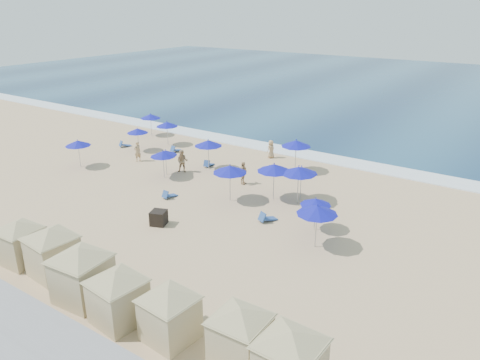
% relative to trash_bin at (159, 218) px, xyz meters
% --- Properties ---
extents(ground, '(160.00, 160.00, 0.00)m').
position_rel_trash_bin_xyz_m(ground, '(-0.08, 2.21, -0.45)').
color(ground, tan).
rests_on(ground, ground).
extents(ocean, '(160.00, 80.00, 0.06)m').
position_rel_trash_bin_xyz_m(ocean, '(-0.08, 57.21, -0.42)').
color(ocean, '#0D2B4C').
rests_on(ocean, ground).
extents(surf_line, '(160.00, 2.50, 0.08)m').
position_rel_trash_bin_xyz_m(surf_line, '(-0.08, 17.71, -0.41)').
color(surf_line, white).
rests_on(surf_line, ground).
extents(trash_bin, '(1.15, 1.15, 0.89)m').
position_rel_trash_bin_xyz_m(trash_bin, '(0.00, 0.00, 0.00)').
color(trash_bin, black).
rests_on(trash_bin, ground).
extents(cabana_0, '(4.11, 4.11, 2.58)m').
position_rel_trash_bin_xyz_m(cabana_0, '(-2.81, -7.25, 1.03)').
color(cabana_0, tan).
rests_on(cabana_0, ground).
extents(cabana_1, '(4.43, 4.43, 2.79)m').
position_rel_trash_bin_xyz_m(cabana_1, '(-0.37, -7.03, 1.15)').
color(cabana_1, tan).
rests_on(cabana_1, ground).
extents(cabana_2, '(4.65, 4.65, 2.93)m').
position_rel_trash_bin_xyz_m(cabana_2, '(2.58, -7.58, 1.23)').
color(cabana_2, tan).
rests_on(cabana_2, ground).
extents(cabana_3, '(4.26, 4.26, 2.69)m').
position_rel_trash_bin_xyz_m(cabana_3, '(5.11, -7.75, 1.09)').
color(cabana_3, tan).
rests_on(cabana_3, ground).
extents(cabana_4, '(4.09, 4.09, 2.57)m').
position_rel_trash_bin_xyz_m(cabana_4, '(7.65, -7.35, 1.03)').
color(cabana_4, tan).
rests_on(cabana_4, ground).
extents(cabana_5, '(4.13, 4.13, 2.59)m').
position_rel_trash_bin_xyz_m(cabana_5, '(10.69, -6.81, 1.04)').
color(cabana_5, tan).
rests_on(cabana_5, ground).
extents(cabana_6, '(4.38, 4.38, 2.75)m').
position_rel_trash_bin_xyz_m(cabana_6, '(12.91, -7.03, 1.13)').
color(cabana_6, tan).
rests_on(cabana_6, ground).
extents(umbrella_0, '(1.94, 1.94, 2.20)m').
position_rel_trash_bin_xyz_m(umbrella_0, '(-12.13, 10.13, 1.46)').
color(umbrella_0, '#A5A8AD').
rests_on(umbrella_0, ground).
extents(umbrella_1, '(2.07, 2.07, 2.35)m').
position_rel_trash_bin_xyz_m(umbrella_1, '(-12.87, 4.24, 1.59)').
color(umbrella_1, '#A5A8AD').
rests_on(umbrella_1, ground).
extents(umbrella_2, '(2.06, 2.06, 2.34)m').
position_rel_trash_bin_xyz_m(umbrella_2, '(-11.25, 13.08, 1.59)').
color(umbrella_2, '#A5A8AD').
rests_on(umbrella_2, ground).
extents(umbrella_3, '(1.97, 1.97, 2.24)m').
position_rel_trash_bin_xyz_m(umbrella_3, '(-5.37, 6.25, 1.50)').
color(umbrella_3, '#A5A8AD').
rests_on(umbrella_3, ground).
extents(umbrella_4, '(2.24, 2.24, 2.55)m').
position_rel_trash_bin_xyz_m(umbrella_4, '(-3.75, 9.79, 1.77)').
color(umbrella_4, '#A5A8AD').
rests_on(umbrella_4, ground).
extents(umbrella_5, '(1.83, 1.83, 2.08)m').
position_rel_trash_bin_xyz_m(umbrella_5, '(-5.71, 6.88, 1.36)').
color(umbrella_5, '#A5A8AD').
rests_on(umbrella_5, ground).
extents(umbrella_6, '(2.32, 2.32, 2.64)m').
position_rel_trash_bin_xyz_m(umbrella_6, '(1.47, 5.47, 1.85)').
color(umbrella_6, '#A5A8AD').
rests_on(umbrella_6, ground).
extents(umbrella_7, '(2.33, 2.33, 2.66)m').
position_rel_trash_bin_xyz_m(umbrella_7, '(3.78, 7.38, 1.86)').
color(umbrella_7, '#A5A8AD').
rests_on(umbrella_7, ground).
extents(umbrella_8, '(2.36, 2.36, 2.69)m').
position_rel_trash_bin_xyz_m(umbrella_8, '(5.44, 7.76, 1.88)').
color(umbrella_8, '#A5A8AD').
rests_on(umbrella_8, ground).
extents(umbrella_9, '(2.37, 2.37, 2.70)m').
position_rel_trash_bin_xyz_m(umbrella_9, '(2.31, 13.31, 1.89)').
color(umbrella_9, '#A5A8AD').
rests_on(umbrella_9, ground).
extents(umbrella_10, '(2.21, 2.21, 2.51)m').
position_rel_trash_bin_xyz_m(umbrella_10, '(5.38, 8.28, 1.73)').
color(umbrella_10, '#A5A8AD').
rests_on(umbrella_10, ground).
extents(umbrella_11, '(2.29, 2.29, 2.60)m').
position_rel_trash_bin_xyz_m(umbrella_11, '(9.14, 2.84, 1.81)').
color(umbrella_11, '#A5A8AD').
rests_on(umbrella_11, ground).
extents(umbrella_12, '(1.84, 1.84, 2.09)m').
position_rel_trash_bin_xyz_m(umbrella_12, '(8.18, 4.72, 1.37)').
color(umbrella_12, '#A5A8AD').
rests_on(umbrella_12, ground).
extents(umbrella_13, '(2.02, 2.02, 2.30)m').
position_rel_trash_bin_xyz_m(umbrella_13, '(-14.98, 14.70, 1.55)').
color(umbrella_13, '#A5A8AD').
rests_on(umbrella_13, ground).
extents(beach_chair_0, '(0.92, 1.23, 0.62)m').
position_rel_trash_bin_xyz_m(beach_chair_0, '(-14.23, 10.26, -0.23)').
color(beach_chair_0, navy).
rests_on(beach_chair_0, ground).
extents(beach_chair_1, '(0.71, 1.21, 0.63)m').
position_rel_trash_bin_xyz_m(beach_chair_1, '(-9.16, 11.78, -0.23)').
color(beach_chair_1, navy).
rests_on(beach_chair_1, ground).
extents(beach_chair_2, '(0.75, 1.24, 0.64)m').
position_rel_trash_bin_xyz_m(beach_chair_2, '(-4.17, 10.26, -0.23)').
color(beach_chair_2, navy).
rests_on(beach_chair_2, ground).
extents(beach_chair_3, '(0.62, 1.16, 0.61)m').
position_rel_trash_bin_xyz_m(beach_chair_3, '(-2.36, 3.44, -0.23)').
color(beach_chair_3, navy).
rests_on(beach_chair_3, ground).
extents(beach_chair_4, '(0.98, 1.33, 0.67)m').
position_rel_trash_bin_xyz_m(beach_chair_4, '(5.21, 4.08, -0.22)').
color(beach_chair_4, navy).
rests_on(beach_chair_4, ground).
extents(beach_chair_5, '(0.88, 1.34, 0.68)m').
position_rel_trash_bin_xyz_m(beach_chair_5, '(7.83, 6.98, -0.21)').
color(beach_chair_5, navy).
rests_on(beach_chair_5, ground).
extents(beachgoer_0, '(0.50, 0.69, 1.75)m').
position_rel_trash_bin_xyz_m(beachgoer_0, '(-10.05, 8.00, 0.43)').
color(beachgoer_0, tan).
rests_on(beachgoer_0, ground).
extents(beachgoer_1, '(1.13, 1.06, 1.86)m').
position_rel_trash_bin_xyz_m(beachgoer_1, '(-5.00, 8.01, 0.48)').
color(beachgoer_1, tan).
rests_on(beachgoer_1, ground).
extents(beachgoer_2, '(0.47, 1.04, 1.73)m').
position_rel_trash_bin_xyz_m(beachgoer_2, '(0.43, 8.58, 0.42)').
color(beachgoer_2, tan).
rests_on(beachgoer_2, ground).
extents(beachgoer_3, '(0.69, 0.88, 1.59)m').
position_rel_trash_bin_xyz_m(beachgoer_3, '(-1.09, 15.21, 0.35)').
color(beachgoer_3, tan).
rests_on(beachgoer_3, ground).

